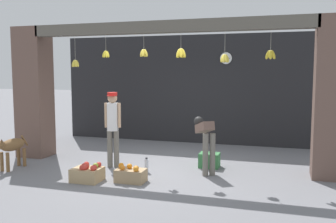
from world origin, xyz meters
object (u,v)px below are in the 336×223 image
(wall_clock, at_px, (226,58))
(fruit_crate_oranges, at_px, (131,175))
(worker_stooping, at_px, (205,137))
(dog, at_px, (11,147))
(shopkeeper, at_px, (113,124))
(water_bottle, at_px, (146,165))
(produce_box_green, at_px, (209,160))
(fruit_crate_apples, at_px, (88,173))

(wall_clock, bearing_deg, fruit_crate_oranges, -105.47)
(worker_stooping, bearing_deg, wall_clock, 60.74)
(dog, relative_size, fruit_crate_oranges, 1.71)
(shopkeeper, bearing_deg, wall_clock, -133.17)
(dog, xyz_separation_m, water_bottle, (2.73, 0.57, -0.33))
(shopkeeper, relative_size, produce_box_green, 3.81)
(produce_box_green, bearing_deg, fruit_crate_oranges, -128.62)
(water_bottle, bearing_deg, wall_clock, 72.19)
(fruit_crate_apples, bearing_deg, shopkeeper, 89.37)
(shopkeeper, distance_m, worker_stooping, 1.94)
(worker_stooping, height_order, produce_box_green, worker_stooping)
(dog, distance_m, produce_box_green, 4.09)
(fruit_crate_apples, bearing_deg, water_bottle, 47.39)
(dog, bearing_deg, produce_box_green, 111.76)
(fruit_crate_apples, relative_size, water_bottle, 1.73)
(dog, height_order, worker_stooping, worker_stooping)
(wall_clock, bearing_deg, water_bottle, -107.81)
(shopkeeper, distance_m, produce_box_green, 2.15)
(water_bottle, bearing_deg, fruit_crate_oranges, -93.85)
(shopkeeper, height_order, fruit_crate_apples, shopkeeper)
(worker_stooping, bearing_deg, produce_box_green, 58.99)
(wall_clock, bearing_deg, worker_stooping, -89.04)
(fruit_crate_apples, xyz_separation_m, wall_clock, (1.88, 4.20, 2.21))
(fruit_crate_oranges, bearing_deg, water_bottle, 86.15)
(dog, relative_size, fruit_crate_apples, 1.77)
(dog, distance_m, fruit_crate_apples, 1.96)
(worker_stooping, distance_m, wall_clock, 3.42)
(water_bottle, bearing_deg, dog, -168.14)
(shopkeeper, relative_size, worker_stooping, 1.47)
(shopkeeper, bearing_deg, dog, 8.88)
(dog, xyz_separation_m, shopkeeper, (1.92, 0.75, 0.45))
(dog, bearing_deg, worker_stooping, 105.80)
(worker_stooping, bearing_deg, water_bottle, 165.97)
(worker_stooping, bearing_deg, shopkeeper, 154.19)
(fruit_crate_apples, distance_m, produce_box_green, 2.54)
(fruit_crate_apples, height_order, wall_clock, wall_clock)
(dog, xyz_separation_m, fruit_crate_apples, (1.91, -0.31, -0.32))
(dog, bearing_deg, fruit_crate_apples, 83.31)
(shopkeeper, relative_size, fruit_crate_apples, 3.05)
(dog, bearing_deg, wall_clock, 138.38)
(fruit_crate_oranges, distance_m, produce_box_green, 1.87)
(fruit_crate_oranges, bearing_deg, shopkeeper, 130.75)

